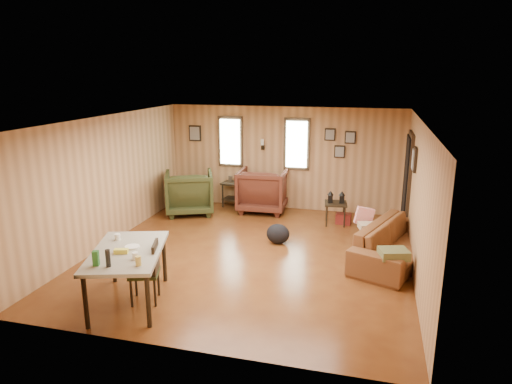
# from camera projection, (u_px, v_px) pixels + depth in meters

# --- Properties ---
(room) EXTENTS (5.54, 6.04, 2.44)m
(room) POSITION_uv_depth(u_px,v_px,m) (263.00, 186.00, 8.08)
(room) COLOR brown
(room) RESTS_ON ground
(sofa) EXTENTS (1.42, 2.35, 0.88)m
(sofa) POSITION_uv_depth(u_px,v_px,m) (397.00, 237.00, 7.78)
(sofa) COLOR brown
(sofa) RESTS_ON ground
(recliner_brown) EXTENTS (1.12, 1.05, 1.11)m
(recliner_brown) POSITION_uv_depth(u_px,v_px,m) (263.00, 188.00, 10.58)
(recliner_brown) COLOR #502418
(recliner_brown) RESTS_ON ground
(recliner_green) EXTENTS (1.34, 1.31, 1.08)m
(recliner_green) POSITION_uv_depth(u_px,v_px,m) (189.00, 190.00, 10.42)
(recliner_green) COLOR #2F3518
(recliner_green) RESTS_ON ground
(end_table) EXTENTS (0.64, 0.59, 0.73)m
(end_table) POSITION_uv_depth(u_px,v_px,m) (235.00, 189.00, 11.01)
(end_table) COLOR black
(end_table) RESTS_ON ground
(side_table) EXTENTS (0.51, 0.51, 0.74)m
(side_table) POSITION_uv_depth(u_px,v_px,m) (336.00, 202.00, 9.65)
(side_table) COLOR black
(side_table) RESTS_ON ground
(cooler) EXTENTS (0.33, 0.24, 0.22)m
(cooler) POSITION_uv_depth(u_px,v_px,m) (343.00, 219.00, 9.79)
(cooler) COLOR maroon
(cooler) RESTS_ON ground
(backpack) EXTENTS (0.47, 0.37, 0.38)m
(backpack) POSITION_uv_depth(u_px,v_px,m) (278.00, 234.00, 8.64)
(backpack) COLOR black
(backpack) RESTS_ON ground
(sofa_pillows) EXTENTS (0.93, 1.84, 0.38)m
(sofa_pillows) POSITION_uv_depth(u_px,v_px,m) (379.00, 236.00, 7.63)
(sofa_pillows) COLOR brown
(sofa_pillows) RESTS_ON sofa
(dining_table) EXTENTS (1.34, 1.75, 1.01)m
(dining_table) POSITION_uv_depth(u_px,v_px,m) (127.00, 255.00, 6.28)
(dining_table) COLOR gray
(dining_table) RESTS_ON ground
(dining_chair) EXTENTS (0.50, 0.50, 0.89)m
(dining_chair) POSITION_uv_depth(u_px,v_px,m) (149.00, 269.00, 6.39)
(dining_chair) COLOR #2F3518
(dining_chair) RESTS_ON ground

